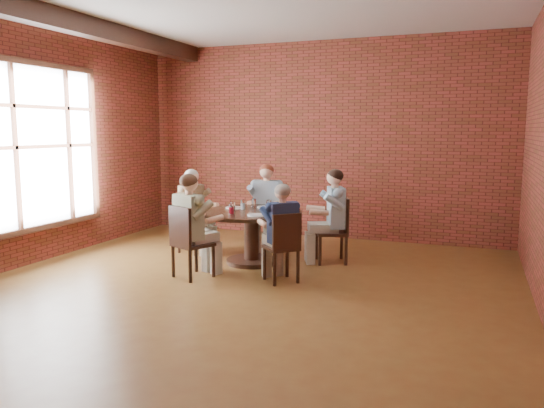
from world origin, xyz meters
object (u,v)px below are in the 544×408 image
(smartphone, at_px, (276,215))
(chair_e, at_px, (283,245))
(chair_b, at_px, (267,216))
(diner_a, at_px, (332,216))
(dining_table, at_px, (251,227))
(diner_b, at_px, (266,207))
(diner_e, at_px, (281,233))
(diner_c, at_px, (194,211))
(diner_d, at_px, (193,226))
(chair_d, at_px, (187,239))
(chair_a, at_px, (337,227))
(chair_c, at_px, (191,220))

(smartphone, bearing_deg, chair_e, -72.41)
(chair_b, bearing_deg, diner_a, -35.44)
(dining_table, bearing_deg, diner_b, 99.36)
(chair_b, relative_size, diner_e, 0.77)
(dining_table, bearing_deg, diner_c, 164.58)
(chair_b, distance_m, diner_d, 2.01)
(chair_d, bearing_deg, diner_a, -111.48)
(chair_a, height_order, chair_d, same)
(dining_table, distance_m, diner_e, 1.01)
(chair_a, height_order, diner_c, diner_c)
(diner_a, relative_size, chair_e, 1.52)
(diner_a, distance_m, chair_b, 1.36)
(smartphone, bearing_deg, dining_table, 141.98)
(chair_d, height_order, diner_d, diner_d)
(diner_a, height_order, diner_e, diner_a)
(chair_c, distance_m, chair_d, 1.51)
(chair_c, height_order, smartphone, chair_c)
(diner_b, xyz_separation_m, chair_c, (-1.00, -0.65, -0.17))
(chair_a, bearing_deg, diner_c, -108.65)
(chair_a, relative_size, diner_c, 0.73)
(diner_c, relative_size, diner_e, 1.04)
(dining_table, distance_m, diner_d, 1.03)
(diner_b, bearing_deg, chair_b, 90.00)
(dining_table, height_order, chair_c, chair_c)
(diner_c, bearing_deg, smartphone, -93.50)
(chair_b, height_order, smartphone, chair_b)
(diner_b, bearing_deg, diner_c, -153.58)
(diner_c, bearing_deg, diner_d, -136.17)
(diner_c, relative_size, chair_d, 1.37)
(chair_a, height_order, chair_b, chair_b)
(chair_e, bearing_deg, chair_b, -107.61)
(chair_b, relative_size, diner_c, 0.73)
(diner_d, bearing_deg, diner_b, -73.68)
(chair_a, bearing_deg, diner_a, -90.00)
(chair_a, distance_m, chair_e, 1.31)
(diner_c, xyz_separation_m, diner_e, (1.79, -1.01, -0.03))
(chair_b, xyz_separation_m, diner_e, (0.88, -1.76, 0.10))
(smartphone, bearing_deg, diner_e, -74.44)
(dining_table, xyz_separation_m, chair_d, (-0.45, -1.01, -0.02))
(diner_b, height_order, chair_e, diner_b)
(chair_a, height_order, diner_d, diner_d)
(chair_c, xyz_separation_m, smartphone, (1.62, -0.55, 0.26))
(chair_a, bearing_deg, chair_c, -109.33)
(dining_table, relative_size, smartphone, 9.52)
(diner_a, relative_size, diner_d, 1.00)
(chair_d, distance_m, chair_e, 1.23)
(diner_c, relative_size, smartphone, 8.52)
(diner_c, xyz_separation_m, chair_e, (1.84, -1.06, -0.16))
(dining_table, height_order, chair_a, chair_a)
(chair_a, xyz_separation_m, chair_d, (-1.57, -1.50, -0.00))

